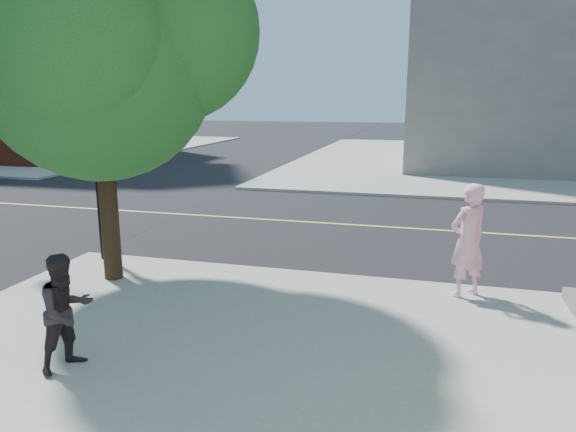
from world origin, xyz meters
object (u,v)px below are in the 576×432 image
(pedestrian, at_px, (66,312))
(street_tree, at_px, (102,34))
(man_on_phone, at_px, (468,240))
(signal_pole, at_px, (0,84))

(pedestrian, xyz_separation_m, street_tree, (-1.29, 3.09, 3.62))
(man_on_phone, relative_size, street_tree, 0.29)
(man_on_phone, xyz_separation_m, signal_pole, (-9.34, 0.25, 2.61))
(street_tree, height_order, signal_pole, street_tree)
(pedestrian, relative_size, street_tree, 0.22)
(man_on_phone, relative_size, pedestrian, 1.32)
(pedestrian, bearing_deg, street_tree, 43.00)
(street_tree, relative_size, signal_pole, 1.54)
(signal_pole, bearing_deg, man_on_phone, -24.06)
(street_tree, bearing_deg, signal_pole, 162.19)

